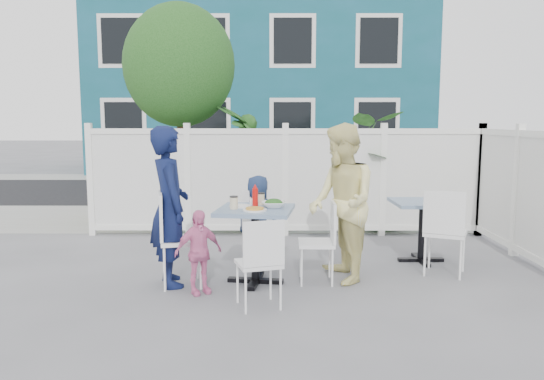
{
  "coord_description": "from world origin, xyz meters",
  "views": [
    {
      "loc": [
        -0.07,
        -5.43,
        1.72
      ],
      "look_at": [
        -0.09,
        0.45,
        0.94
      ],
      "focal_mm": 35.0,
      "sensor_mm": 36.0,
      "label": 1
    }
  ],
  "objects_px": {
    "main_table": "(255,225)",
    "chair_left": "(173,232)",
    "boy": "(258,218)",
    "man": "(170,206)",
    "chair_right": "(323,236)",
    "woman": "(341,203)",
    "toddler": "(198,252)",
    "chair_back": "(260,221)",
    "utility_cabinet": "(135,183)",
    "chair_near": "(261,257)",
    "spare_table": "(422,215)"
  },
  "relations": [
    {
      "from": "man",
      "to": "boy",
      "type": "height_order",
      "value": "man"
    },
    {
      "from": "spare_table",
      "to": "chair_right",
      "type": "distance_m",
      "value": 1.53
    },
    {
      "from": "woman",
      "to": "boy",
      "type": "bearing_deg",
      "value": -143.4
    },
    {
      "from": "main_table",
      "to": "chair_right",
      "type": "bearing_deg",
      "value": 2.18
    },
    {
      "from": "chair_right",
      "to": "chair_back",
      "type": "distance_m",
      "value": 1.03
    },
    {
      "from": "main_table",
      "to": "chair_left",
      "type": "height_order",
      "value": "chair_left"
    },
    {
      "from": "man",
      "to": "utility_cabinet",
      "type": "bearing_deg",
      "value": -2.55
    },
    {
      "from": "chair_back",
      "to": "woman",
      "type": "relative_size",
      "value": 0.52
    },
    {
      "from": "chair_back",
      "to": "woman",
      "type": "height_order",
      "value": "woman"
    },
    {
      "from": "utility_cabinet",
      "to": "chair_right",
      "type": "relative_size",
      "value": 1.39
    },
    {
      "from": "boy",
      "to": "man",
      "type": "bearing_deg",
      "value": 63.82
    },
    {
      "from": "chair_near",
      "to": "man",
      "type": "height_order",
      "value": "man"
    },
    {
      "from": "chair_back",
      "to": "chair_right",
      "type": "bearing_deg",
      "value": 117.41
    },
    {
      "from": "chair_left",
      "to": "woman",
      "type": "relative_size",
      "value": 0.58
    },
    {
      "from": "chair_left",
      "to": "toddler",
      "type": "bearing_deg",
      "value": 36.4
    },
    {
      "from": "main_table",
      "to": "woman",
      "type": "relative_size",
      "value": 0.51
    },
    {
      "from": "woman",
      "to": "toddler",
      "type": "bearing_deg",
      "value": -84.31
    },
    {
      "from": "spare_table",
      "to": "chair_back",
      "type": "height_order",
      "value": "chair_back"
    },
    {
      "from": "utility_cabinet",
      "to": "chair_back",
      "type": "distance_m",
      "value": 3.92
    },
    {
      "from": "main_table",
      "to": "boy",
      "type": "bearing_deg",
      "value": 90.07
    },
    {
      "from": "man",
      "to": "main_table",
      "type": "bearing_deg",
      "value": -108.14
    },
    {
      "from": "chair_left",
      "to": "toddler",
      "type": "height_order",
      "value": "chair_left"
    },
    {
      "from": "chair_left",
      "to": "toddler",
      "type": "distance_m",
      "value": 0.42
    },
    {
      "from": "main_table",
      "to": "toddler",
      "type": "relative_size",
      "value": 1.02
    },
    {
      "from": "utility_cabinet",
      "to": "man",
      "type": "xyz_separation_m",
      "value": [
        1.4,
        -4.01,
        0.23
      ]
    },
    {
      "from": "utility_cabinet",
      "to": "boy",
      "type": "xyz_separation_m",
      "value": [
        2.29,
        -3.03,
        -0.08
      ]
    },
    {
      "from": "chair_left",
      "to": "chair_near",
      "type": "xyz_separation_m",
      "value": [
        0.93,
        -0.71,
        -0.08
      ]
    },
    {
      "from": "man",
      "to": "boy",
      "type": "bearing_deg",
      "value": -64.14
    },
    {
      "from": "chair_near",
      "to": "chair_right",
      "type": "bearing_deg",
      "value": 34.71
    },
    {
      "from": "utility_cabinet",
      "to": "spare_table",
      "type": "distance_m",
      "value": 5.29
    },
    {
      "from": "spare_table",
      "to": "woman",
      "type": "xyz_separation_m",
      "value": [
        -1.09,
        -0.78,
        0.27
      ]
    },
    {
      "from": "main_table",
      "to": "chair_left",
      "type": "distance_m",
      "value": 0.86
    },
    {
      "from": "spare_table",
      "to": "toddler",
      "type": "relative_size",
      "value": 0.88
    },
    {
      "from": "chair_near",
      "to": "toddler",
      "type": "bearing_deg",
      "value": 127.22
    },
    {
      "from": "chair_near",
      "to": "man",
      "type": "xyz_separation_m",
      "value": [
        -0.96,
        0.75,
        0.34
      ]
    },
    {
      "from": "chair_near",
      "to": "man",
      "type": "relative_size",
      "value": 0.5
    },
    {
      "from": "spare_table",
      "to": "chair_left",
      "type": "distance_m",
      "value": 3.01
    },
    {
      "from": "woman",
      "to": "boy",
      "type": "xyz_separation_m",
      "value": [
        -0.91,
        0.84,
        -0.32
      ]
    },
    {
      "from": "chair_back",
      "to": "man",
      "type": "height_order",
      "value": "man"
    },
    {
      "from": "utility_cabinet",
      "to": "woman",
      "type": "xyz_separation_m",
      "value": [
        3.21,
        -3.87,
        0.24
      ]
    },
    {
      "from": "chair_right",
      "to": "toddler",
      "type": "height_order",
      "value": "chair_right"
    },
    {
      "from": "main_table",
      "to": "chair_right",
      "type": "distance_m",
      "value": 0.73
    },
    {
      "from": "man",
      "to": "woman",
      "type": "bearing_deg",
      "value": -107.58
    },
    {
      "from": "chair_right",
      "to": "toddler",
      "type": "distance_m",
      "value": 1.33
    },
    {
      "from": "chair_near",
      "to": "toddler",
      "type": "xyz_separation_m",
      "value": [
        -0.63,
        0.45,
        -0.07
      ]
    },
    {
      "from": "chair_back",
      "to": "man",
      "type": "relative_size",
      "value": 0.53
    },
    {
      "from": "chair_right",
      "to": "man",
      "type": "relative_size",
      "value": 0.52
    },
    {
      "from": "man",
      "to": "chair_near",
      "type": "bearing_deg",
      "value": -149.57
    },
    {
      "from": "chair_near",
      "to": "boy",
      "type": "relative_size",
      "value": 0.8
    },
    {
      "from": "chair_left",
      "to": "main_table",
      "type": "bearing_deg",
      "value": 83.84
    }
  ]
}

